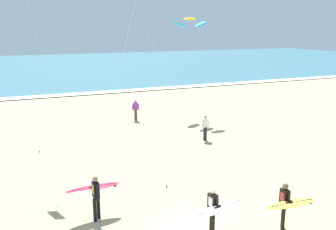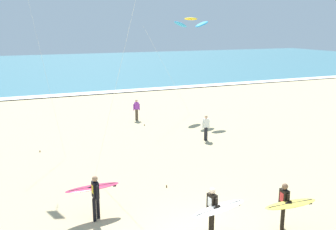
# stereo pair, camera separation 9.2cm
# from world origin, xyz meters

# --- Properties ---
(ocean_water) EXTENTS (160.00, 60.00, 0.08)m
(ocean_water) POSITION_xyz_m (0.00, 58.74, 0.04)
(ocean_water) COLOR teal
(ocean_water) RESTS_ON ground
(shoreline_foam) EXTENTS (160.00, 1.74, 0.01)m
(shoreline_foam) POSITION_xyz_m (0.00, 29.04, 0.09)
(shoreline_foam) COLOR white
(shoreline_foam) RESTS_ON ocean_water
(surfer_lead) EXTENTS (1.98, 0.96, 1.71)m
(surfer_lead) POSITION_xyz_m (2.65, -0.59, 1.04)
(surfer_lead) COLOR black
(surfer_lead) RESTS_ON ground
(surfer_trailing) EXTENTS (2.14, 1.06, 1.71)m
(surfer_trailing) POSITION_xyz_m (0.25, 0.06, 1.04)
(surfer_trailing) COLOR black
(surfer_trailing) RESTS_ON ground
(surfer_third) EXTENTS (2.05, 0.95, 1.71)m
(surfer_third) POSITION_xyz_m (-3.16, 2.88, 1.04)
(surfer_third) COLOR black
(surfer_third) RESTS_ON ground
(kite_arc_golden_far) EXTENTS (5.71, 3.47, 7.56)m
(kite_arc_golden_far) POSITION_xyz_m (7.36, 16.53, 7.18)
(kite_arc_golden_far) COLOR #2D99DB
(kite_arc_golden_far) RESTS_ON ground
(bystander_purple_top) EXTENTS (0.49, 0.23, 1.59)m
(bystander_purple_top) POSITION_xyz_m (2.84, 16.35, 0.81)
(bystander_purple_top) COLOR #4C3D2D
(bystander_purple_top) RESTS_ON ground
(bystander_white_top) EXTENTS (0.50, 0.22, 1.59)m
(bystander_white_top) POSITION_xyz_m (5.21, 9.83, 0.81)
(bystander_white_top) COLOR black
(bystander_white_top) RESTS_ON ground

